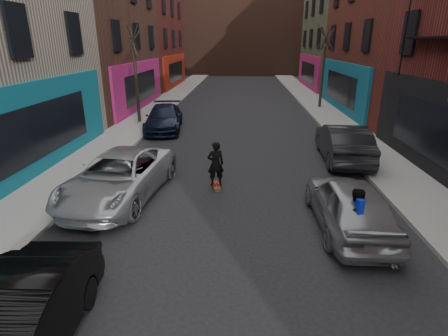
# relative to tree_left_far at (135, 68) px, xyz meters

# --- Properties ---
(sidewalk_left) EXTENTS (2.50, 84.00, 0.13)m
(sidewalk_left) POSITION_rel_tree_left_far_xyz_m (-0.05, 12.00, -3.31)
(sidewalk_left) COLOR gray
(sidewalk_left) RESTS_ON ground
(sidewalk_right) EXTENTS (2.50, 84.00, 0.13)m
(sidewalk_right) POSITION_rel_tree_left_far_xyz_m (12.45, 12.00, -3.31)
(sidewalk_right) COLOR gray
(sidewalk_right) RESTS_ON ground
(building_far) EXTENTS (40.00, 10.00, 14.00)m
(building_far) POSITION_rel_tree_left_far_xyz_m (6.20, 38.00, 3.62)
(building_far) COLOR #47281E
(building_far) RESTS_ON ground
(tree_left_far) EXTENTS (2.00, 2.00, 6.50)m
(tree_left_far) POSITION_rel_tree_left_far_xyz_m (0.00, 0.00, 0.00)
(tree_left_far) COLOR black
(tree_left_far) RESTS_ON sidewalk_left
(tree_right_far) EXTENTS (2.00, 2.00, 6.80)m
(tree_right_far) POSITION_rel_tree_left_far_xyz_m (12.40, 6.00, 0.15)
(tree_right_far) COLOR black
(tree_right_far) RESTS_ON sidewalk_right
(parked_left_mid) EXTENTS (1.68, 4.26, 1.38)m
(parked_left_mid) POSITION_rel_tree_left_far_xyz_m (3.00, -17.35, -2.69)
(parked_left_mid) COLOR black
(parked_left_mid) RESTS_ON ground
(parked_left_far) EXTENTS (3.05, 5.55, 1.47)m
(parked_left_far) POSITION_rel_tree_left_far_xyz_m (2.51, -10.99, -2.64)
(parked_left_far) COLOR #989BA0
(parked_left_far) RESTS_ON ground
(parked_left_end) EXTENTS (2.51, 5.03, 1.40)m
(parked_left_end) POSITION_rel_tree_left_far_xyz_m (1.94, -1.65, -2.68)
(parked_left_end) COLOR black
(parked_left_end) RESTS_ON ground
(parked_right_far) EXTENTS (1.79, 4.32, 1.46)m
(parked_right_far) POSITION_rel_tree_left_far_xyz_m (9.40, -12.67, -2.65)
(parked_right_far) COLOR gray
(parked_right_far) RESTS_ON ground
(parked_right_end) EXTENTS (1.92, 4.87, 1.58)m
(parked_right_end) POSITION_rel_tree_left_far_xyz_m (10.80, -6.69, -2.59)
(parked_right_end) COLOR black
(parked_right_end) RESTS_ON ground
(skateboard) EXTENTS (0.41, 0.83, 0.10)m
(skateboard) POSITION_rel_tree_left_far_xyz_m (5.59, -10.04, -3.33)
(skateboard) COLOR brown
(skateboard) RESTS_ON ground
(skateboarder) EXTENTS (0.65, 0.51, 1.59)m
(skateboarder) POSITION_rel_tree_left_far_xyz_m (5.59, -10.04, -2.49)
(skateboarder) COLOR black
(skateboarder) RESTS_ON skateboard
(pedestrian) EXTENTS (0.85, 0.69, 1.62)m
(pedestrian) POSITION_rel_tree_left_far_xyz_m (9.20, -13.72, -2.56)
(pedestrian) COLOR black
(pedestrian) RESTS_ON ground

